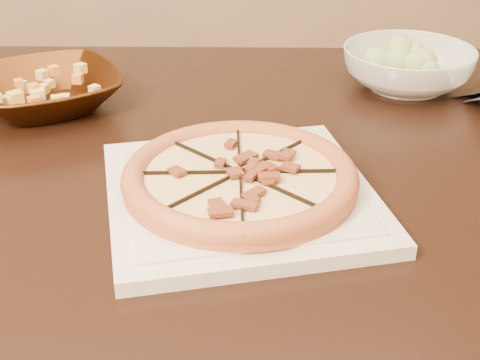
{
  "coord_description": "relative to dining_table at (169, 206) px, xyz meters",
  "views": [
    {
      "loc": [
        0.21,
        -0.99,
        1.16
      ],
      "look_at": [
        0.26,
        -0.29,
        0.78
      ],
      "focal_mm": 50.0,
      "sensor_mm": 36.0,
      "label": 1
    }
  ],
  "objects": [
    {
      "name": "dining_table",
      "position": [
        0.0,
        0.0,
        0.0
      ],
      "size": [
        1.47,
        1.01,
        0.75
      ],
      "color": "black",
      "rests_on": "floor"
    },
    {
      "name": "plate",
      "position": [
        0.1,
        -0.16,
        0.11
      ],
      "size": [
        0.35,
        0.35,
        0.02
      ],
      "color": "silver",
      "rests_on": "dining_table"
    },
    {
      "name": "pizza",
      "position": [
        0.1,
        -0.16,
        0.14
      ],
      "size": [
        0.28,
        0.28,
        0.03
      ],
      "color": "#D0713F",
      "rests_on": "plate"
    },
    {
      "name": "bronze_bowl",
      "position": [
        -0.19,
        0.15,
        0.13
      ],
      "size": [
        0.31,
        0.31,
        0.06
      ],
      "primitive_type": "imported",
      "rotation": [
        0.0,
        0.0,
        0.41
      ],
      "color": "#43220B",
      "rests_on": "dining_table"
    },
    {
      "name": "mixed_dish",
      "position": [
        -0.19,
        0.15,
        0.17
      ],
      "size": [
        0.12,
        0.11,
        0.03
      ],
      "color": "#E4C476",
      "rests_on": "bronze_bowl"
    },
    {
      "name": "salad_bowl",
      "position": [
        0.4,
        0.2,
        0.14
      ],
      "size": [
        0.26,
        0.26,
        0.07
      ],
      "primitive_type": "imported",
      "rotation": [
        0.0,
        0.0,
        -0.18
      ],
      "color": "silver",
      "rests_on": "dining_table"
    },
    {
      "name": "salad",
      "position": [
        0.4,
        0.2,
        0.19
      ],
      "size": [
        0.09,
        0.12,
        0.04
      ],
      "color": "#B6D372",
      "rests_on": "salad_bowl"
    }
  ]
}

